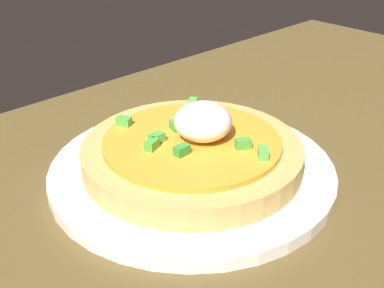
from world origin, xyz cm
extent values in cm
cube|color=brown|center=(0.00, 0.00, 1.60)|extent=(104.90, 65.25, 3.21)
cylinder|color=white|center=(1.96, -8.52, 3.76)|extent=(24.65, 24.65, 1.11)
cylinder|color=tan|center=(1.96, -8.52, 5.33)|extent=(18.88, 18.88, 2.03)
cylinder|color=orange|center=(1.96, -8.52, 6.56)|extent=(15.20, 15.20, 0.44)
ellipsoid|color=white|center=(1.19, -8.01, 8.39)|extent=(4.89, 4.89, 3.21)
cube|color=#51A947|center=(-0.30, -2.45, 7.18)|extent=(1.48, 1.46, 0.80)
cube|color=#2E8B2F|center=(4.36, -7.20, 7.18)|extent=(1.31, 0.85, 0.80)
cube|color=#2C832B|center=(0.44, -8.60, 7.18)|extent=(0.85, 1.31, 0.80)
cube|color=green|center=(-2.73, -13.33, 7.18)|extent=(1.51, 1.35, 0.80)
cube|color=green|center=(4.43, -10.18, 7.18)|extent=(1.29, 0.81, 0.80)
cube|color=green|center=(1.74, -10.82, 7.18)|extent=(1.17, 1.47, 0.80)
cube|color=green|center=(5.49, -9.57, 7.18)|extent=(1.48, 1.20, 0.80)
cube|color=green|center=(0.23, -4.53, 7.18)|extent=(1.51, 1.33, 0.80)
cube|color=green|center=(-0.64, -7.87, 7.18)|extent=(1.46, 1.14, 0.80)
cube|color=green|center=(4.49, -14.65, 7.18)|extent=(1.25, 1.49, 0.80)
camera|label=1|loc=(26.93, 17.55, 25.86)|focal=45.19mm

